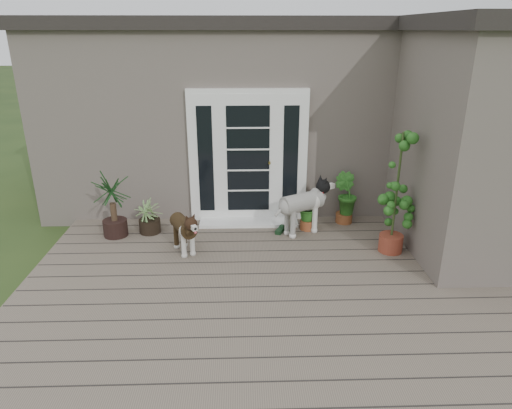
{
  "coord_description": "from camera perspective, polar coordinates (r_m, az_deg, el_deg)",
  "views": [
    {
      "loc": [
        -0.3,
        -4.55,
        3.11
      ],
      "look_at": [
        -0.1,
        1.75,
        0.7
      ],
      "focal_mm": 32.17,
      "sensor_mm": 36.0,
      "label": 1
    }
  ],
  "objects": [
    {
      "name": "herb_c",
      "position": [
        7.92,
        17.84,
        -0.33
      ],
      "size": [
        0.45,
        0.45,
        0.51
      ],
      "primitive_type": "imported",
      "rotation": [
        0.0,
        0.0,
        4.15
      ],
      "color": "#185419",
      "rests_on": "deck"
    },
    {
      "name": "roof_main",
      "position": [
        9.2,
        0.06,
        21.5
      ],
      "size": [
        7.6,
        4.2,
        0.2
      ],
      "primitive_type": "cube",
      "color": "#2D2826",
      "rests_on": "house_main"
    },
    {
      "name": "house_wing",
      "position": [
        7.02,
        25.52,
        6.04
      ],
      "size": [
        1.6,
        2.4,
        3.1
      ],
      "primitive_type": "cube",
      "color": "#665E54",
      "rests_on": "ground"
    },
    {
      "name": "herb_a",
      "position": [
        7.3,
        6.47,
        -1.21
      ],
      "size": [
        0.55,
        0.55,
        0.51
      ],
      "primitive_type": "imported",
      "rotation": [
        0.0,
        0.0,
        0.51
      ],
      "color": "#1F5017",
      "rests_on": "deck"
    },
    {
      "name": "house_main",
      "position": [
        9.33,
        0.06,
        11.32
      ],
      "size": [
        7.4,
        4.0,
        3.1
      ],
      "primitive_type": "cube",
      "color": "#665E54",
      "rests_on": "ground"
    },
    {
      "name": "white_dog",
      "position": [
        7.1,
        5.69,
        -0.77
      ],
      "size": [
        0.98,
        0.78,
        0.75
      ],
      "primitive_type": null,
      "rotation": [
        0.0,
        0.0,
        -1.06
      ],
      "color": "beige",
      "rests_on": "deck"
    },
    {
      "name": "spider_plant",
      "position": [
        7.32,
        -13.16,
        -1.27
      ],
      "size": [
        0.57,
        0.57,
        0.59
      ],
      "primitive_type": null,
      "rotation": [
        0.0,
        0.0,
        -0.04
      ],
      "color": "#86A465",
      "rests_on": "deck"
    },
    {
      "name": "yucca",
      "position": [
        7.27,
        -17.38,
        -0.06
      ],
      "size": [
        0.76,
        0.76,
        1.01
      ],
      "primitive_type": null,
      "rotation": [
        0.0,
        0.0,
        -0.09
      ],
      "color": "black",
      "rests_on": "deck"
    },
    {
      "name": "roof_wing",
      "position": [
        6.84,
        27.78,
        19.46
      ],
      "size": [
        1.8,
        2.6,
        0.2
      ],
      "primitive_type": "cube",
      "color": "#2D2826",
      "rests_on": "house_wing"
    },
    {
      "name": "door_step",
      "position": [
        7.55,
        -0.91,
        -2.18
      ],
      "size": [
        1.6,
        0.4,
        0.05
      ],
      "primitive_type": "cube",
      "color": "white",
      "rests_on": "deck"
    },
    {
      "name": "clog_right",
      "position": [
        7.23,
        3.03,
        -3.16
      ],
      "size": [
        0.23,
        0.3,
        0.08
      ],
      "primitive_type": null,
      "rotation": [
        0.0,
        0.0,
        -0.44
      ],
      "color": "black",
      "rests_on": "deck"
    },
    {
      "name": "clog_left",
      "position": [
        7.28,
        4.08,
        -2.94
      ],
      "size": [
        0.23,
        0.36,
        0.1
      ],
      "primitive_type": null,
      "rotation": [
        0.0,
        0.0,
        -0.23
      ],
      "color": "black",
      "rests_on": "deck"
    },
    {
      "name": "deck",
      "position": [
        5.82,
        1.43,
        -10.68
      ],
      "size": [
        6.2,
        4.6,
        0.12
      ],
      "primitive_type": "cube",
      "color": "#6B5B4C",
      "rests_on": "ground"
    },
    {
      "name": "herb_b",
      "position": [
        7.63,
        10.98,
        -0.02
      ],
      "size": [
        0.59,
        0.59,
        0.62
      ],
      "primitive_type": "imported",
      "rotation": [
        0.0,
        0.0,
        2.38
      ],
      "color": "#1A5B1D",
      "rests_on": "deck"
    },
    {
      "name": "brindle_dog",
      "position": [
        6.58,
        -8.98,
        -3.48
      ],
      "size": [
        0.59,
        0.78,
        0.6
      ],
      "primitive_type": null,
      "rotation": [
        0.0,
        0.0,
        3.61
      ],
      "color": "#3C2A15",
      "rests_on": "deck"
    },
    {
      "name": "sapling",
      "position": [
        6.59,
        17.08,
        1.47
      ],
      "size": [
        0.63,
        0.63,
        1.8
      ],
      "primitive_type": null,
      "rotation": [
        0.0,
        0.0,
        0.21
      ],
      "color": "#2B5F1B",
      "rests_on": "deck"
    },
    {
      "name": "door_unit",
      "position": [
        7.4,
        -0.99,
        5.93
      ],
      "size": [
        1.9,
        0.14,
        2.15
      ],
      "primitive_type": "cube",
      "color": "white",
      "rests_on": "deck"
    }
  ]
}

